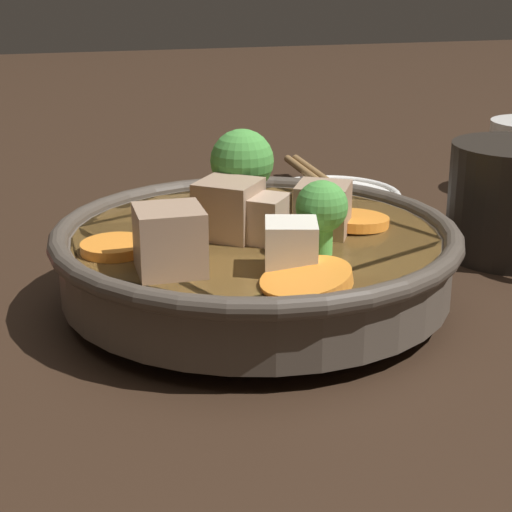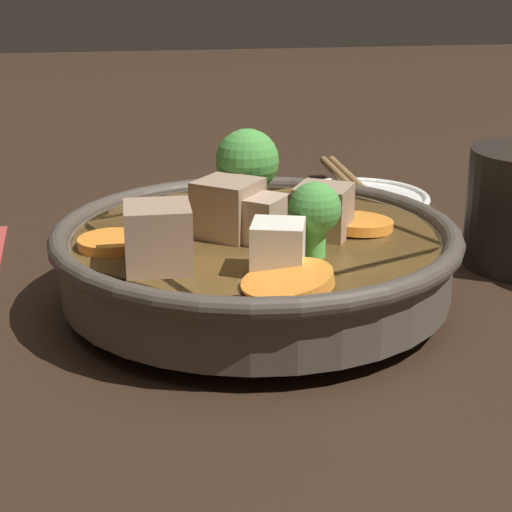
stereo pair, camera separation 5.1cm
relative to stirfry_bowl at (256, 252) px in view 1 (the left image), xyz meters
name	(u,v)px [view 1 (the left image)]	position (x,y,z in m)	size (l,w,h in m)	color
ground_plane	(256,304)	(0.00, 0.00, -0.03)	(3.00, 3.00, 0.00)	black
stirfry_bowl	(256,252)	(0.00, 0.00, 0.00)	(0.24, 0.24, 0.10)	#51473D
side_saucer	(331,198)	(-0.19, 0.12, -0.03)	(0.12, 0.12, 0.01)	white
chopsticks_pair	(331,187)	(-0.19, 0.12, -0.02)	(0.23, 0.02, 0.01)	olive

